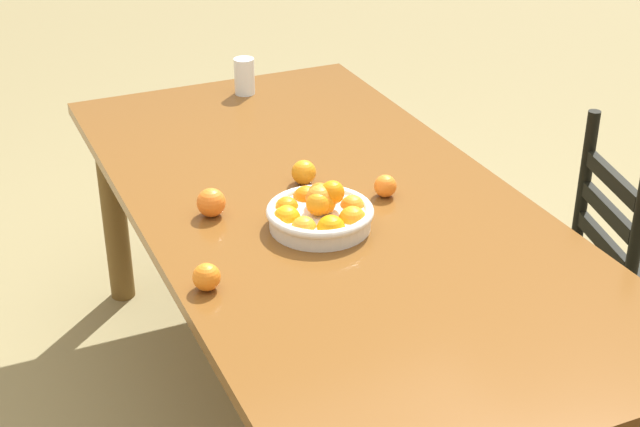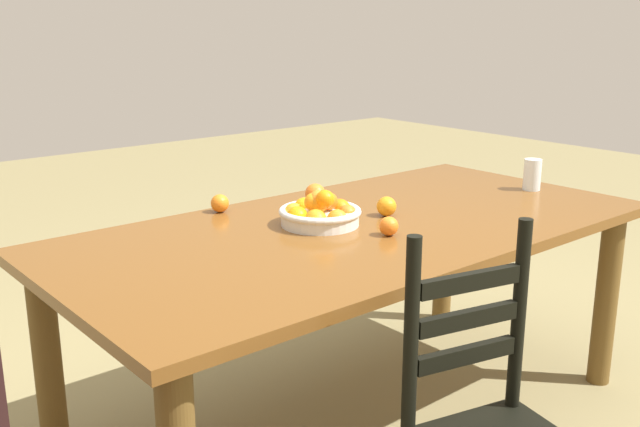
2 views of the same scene
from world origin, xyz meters
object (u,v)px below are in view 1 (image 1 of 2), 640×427
Objects in this scene: orange_loose_0 at (385,186)px; orange_loose_1 at (304,172)px; fruit_bowl at (320,213)px; drinking_glass at (244,76)px; dining_table at (330,236)px; chair_near_window at (633,290)px; orange_loose_3 at (211,203)px; orange_loose_2 at (207,277)px.

orange_loose_1 is at bearing -133.42° from orange_loose_0.
orange_loose_0 is 0.89× the size of orange_loose_1.
drinking_glass is (-1.00, 0.16, 0.02)m from fruit_bowl.
chair_near_window is (0.33, 0.82, -0.20)m from dining_table.
orange_loose_1 is 0.31m from orange_loose_3.
orange_loose_1 is (-0.47, -0.84, 0.33)m from chair_near_window.
chair_near_window is 1.30m from orange_loose_2.
orange_loose_3 is at bearing 84.57° from chair_near_window.
orange_loose_3 is at bearing -100.31° from orange_loose_0.
orange_loose_1 is at bearing -7.14° from drinking_glass.
dining_table is 16.45× the size of drinking_glass.
orange_loose_1 is 0.60m from orange_loose_2.
orange_loose_0 is at bearing 113.29° from orange_loose_2.
drinking_glass is at bearing -174.91° from orange_loose_0.
fruit_bowl is at bearing 114.70° from orange_loose_2.
dining_table is 0.91m from drinking_glass.
orange_loose_3 is (0.08, -0.30, 0.00)m from orange_loose_1.
orange_loose_2 is (-0.05, -1.26, 0.33)m from chair_near_window.
orange_loose_1 reaches higher than orange_loose_2.
orange_loose_0 is 0.81× the size of orange_loose_3.
orange_loose_0 is at bearing 82.98° from dining_table.
orange_loose_1 is 0.55× the size of drinking_glass.
fruit_bowl reaches higher than orange_loose_1.
chair_near_window is 1.47m from drinking_glass.
chair_near_window is 0.80m from orange_loose_0.
fruit_bowl reaches higher than dining_table.
orange_loose_2 reaches higher than orange_loose_0.
orange_loose_0 is 0.49× the size of drinking_glass.
orange_loose_3 reaches higher than orange_loose_0.
chair_near_window is at bearing 31.42° from drinking_glass.
orange_loose_0 is (0.02, 0.16, 0.13)m from dining_table.
orange_loose_2 is (0.26, -0.60, 0.00)m from orange_loose_0.
fruit_bowl is 4.25× the size of orange_loose_2.
dining_table is at bearing -4.88° from drinking_glass.
orange_loose_3 is (-0.07, -0.32, 0.14)m from dining_table.
orange_loose_2 is at bearing -19.93° from orange_loose_3.
drinking_glass is (-1.17, 0.52, 0.03)m from orange_loose_2.
orange_loose_3 reaches higher than orange_loose_2.
fruit_bowl is 0.30m from orange_loose_3.
chair_near_window is 3.38× the size of fruit_bowl.
fruit_bowl is 0.25m from orange_loose_0.
orange_loose_2 is at bearing 101.41° from chair_near_window.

